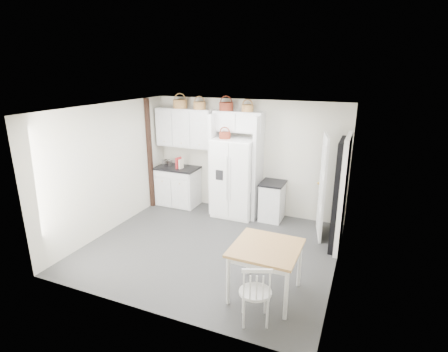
% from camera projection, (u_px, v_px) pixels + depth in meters
% --- Properties ---
extents(floor, '(4.50, 4.50, 0.00)m').
position_uv_depth(floor, '(211.00, 247.00, 6.62)').
color(floor, '#373737').
rests_on(floor, ground).
extents(ceiling, '(4.50, 4.50, 0.00)m').
position_uv_depth(ceiling, '(209.00, 108.00, 5.85)').
color(ceiling, white).
rests_on(ceiling, wall_back).
extents(wall_back, '(4.50, 0.00, 4.50)m').
position_uv_depth(wall_back, '(247.00, 157.00, 7.99)').
color(wall_back, beige).
rests_on(wall_back, floor).
extents(wall_left, '(0.00, 4.00, 4.00)m').
position_uv_depth(wall_left, '(109.00, 169.00, 7.06)').
color(wall_left, beige).
rests_on(wall_left, floor).
extents(wall_right, '(0.00, 4.00, 4.00)m').
position_uv_depth(wall_right, '(342.00, 200.00, 5.40)').
color(wall_right, beige).
rests_on(wall_right, floor).
extents(refrigerator, '(0.92, 0.74, 1.78)m').
position_uv_depth(refrigerator, '(235.00, 177.00, 7.85)').
color(refrigerator, white).
rests_on(refrigerator, floor).
extents(base_cab_left, '(0.99, 0.62, 0.91)m').
position_uv_depth(base_cab_left, '(178.00, 186.00, 8.60)').
color(base_cab_left, silver).
rests_on(base_cab_left, floor).
extents(base_cab_right, '(0.47, 0.57, 0.83)m').
position_uv_depth(base_cab_right, '(272.00, 202.00, 7.73)').
color(base_cab_right, silver).
rests_on(base_cab_right, floor).
extents(dining_table, '(0.97, 0.97, 0.79)m').
position_uv_depth(dining_table, '(265.00, 271.00, 5.13)').
color(dining_table, olive).
rests_on(dining_table, floor).
extents(windsor_chair, '(0.55, 0.52, 0.89)m').
position_uv_depth(windsor_chair, '(255.00, 292.00, 4.57)').
color(windsor_chair, silver).
rests_on(windsor_chair, floor).
extents(counter_left, '(1.03, 0.66, 0.04)m').
position_uv_depth(counter_left, '(177.00, 168.00, 8.45)').
color(counter_left, black).
rests_on(counter_left, base_cab_left).
extents(counter_right, '(0.51, 0.60, 0.04)m').
position_uv_depth(counter_right, '(273.00, 183.00, 7.60)').
color(counter_right, black).
rests_on(counter_right, base_cab_right).
extents(toaster, '(0.25, 0.18, 0.16)m').
position_uv_depth(toaster, '(167.00, 163.00, 8.50)').
color(toaster, silver).
rests_on(toaster, counter_left).
extents(cookbook_red, '(0.08, 0.18, 0.27)m').
position_uv_depth(cookbook_red, '(179.00, 163.00, 8.31)').
color(cookbook_red, '#B52A2C').
rests_on(cookbook_red, counter_left).
extents(cookbook_cream, '(0.06, 0.15, 0.23)m').
position_uv_depth(cookbook_cream, '(181.00, 164.00, 8.29)').
color(cookbook_cream, '#F1E1C5').
rests_on(cookbook_cream, counter_left).
extents(basket_upper_b, '(0.33, 0.33, 0.20)m').
position_uv_depth(basket_upper_b, '(180.00, 104.00, 8.10)').
color(basket_upper_b, '#9E5E30').
rests_on(basket_upper_b, upper_cabinet).
extents(basket_upper_c, '(0.29, 0.29, 0.17)m').
position_uv_depth(basket_upper_c, '(200.00, 106.00, 7.91)').
color(basket_upper_c, '#9E5E30').
rests_on(basket_upper_c, upper_cabinet).
extents(basket_bridge_a, '(0.32, 0.32, 0.18)m').
position_uv_depth(basket_bridge_a, '(226.00, 106.00, 7.67)').
color(basket_bridge_a, '#612516').
rests_on(basket_bridge_a, bridge_cabinet).
extents(basket_bridge_b, '(0.26, 0.26, 0.15)m').
position_uv_depth(basket_bridge_b, '(247.00, 108.00, 7.49)').
color(basket_bridge_b, '#9E5E30').
rests_on(basket_bridge_b, bridge_cabinet).
extents(basket_fridge_a, '(0.26, 0.26, 0.14)m').
position_uv_depth(basket_fridge_a, '(225.00, 135.00, 7.56)').
color(basket_fridge_a, '#612516').
rests_on(basket_fridge_a, refrigerator).
extents(upper_cabinet, '(1.40, 0.34, 0.90)m').
position_uv_depth(upper_cabinet, '(185.00, 128.00, 8.22)').
color(upper_cabinet, silver).
rests_on(upper_cabinet, wall_back).
extents(bridge_cabinet, '(1.12, 0.34, 0.45)m').
position_uv_depth(bridge_cabinet, '(239.00, 121.00, 7.65)').
color(bridge_cabinet, silver).
rests_on(bridge_cabinet, wall_back).
extents(fridge_panel_left, '(0.08, 0.60, 2.30)m').
position_uv_depth(fridge_panel_left, '(215.00, 163.00, 8.02)').
color(fridge_panel_left, silver).
rests_on(fridge_panel_left, floor).
extents(fridge_panel_right, '(0.08, 0.60, 2.30)m').
position_uv_depth(fridge_panel_right, '(258.00, 168.00, 7.64)').
color(fridge_panel_right, silver).
rests_on(fridge_panel_right, floor).
extents(trim_post, '(0.09, 0.09, 2.60)m').
position_uv_depth(trim_post, '(150.00, 154.00, 8.23)').
color(trim_post, black).
rests_on(trim_post, floor).
extents(doorway_void, '(0.18, 0.85, 2.05)m').
position_uv_depth(doorway_void, '(340.00, 195.00, 6.39)').
color(doorway_void, black).
rests_on(doorway_void, floor).
extents(door_slab, '(0.21, 0.79, 2.05)m').
position_uv_depth(door_slab, '(322.00, 187.00, 6.82)').
color(door_slab, white).
rests_on(door_slab, floor).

